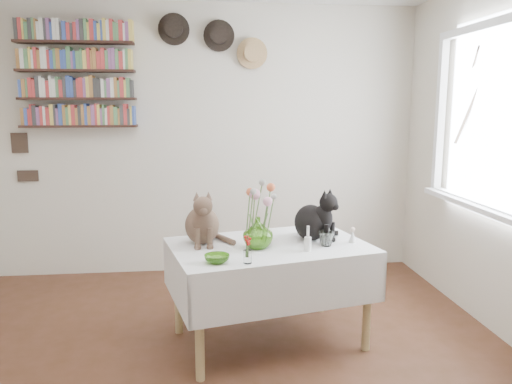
{
  "coord_description": "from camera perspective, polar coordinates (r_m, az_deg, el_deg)",
  "views": [
    {
      "loc": [
        -0.03,
        -2.46,
        1.59
      ],
      "look_at": [
        0.31,
        0.59,
        1.05
      ],
      "focal_mm": 35.0,
      "sensor_mm": 36.0,
      "label": 1
    }
  ],
  "objects": [
    {
      "name": "room",
      "position": [
        2.48,
        -5.56,
        2.09
      ],
      "size": [
        4.08,
        4.58,
        2.58
      ],
      "color": "brown",
      "rests_on": "ground"
    },
    {
      "name": "window",
      "position": [
        3.83,
        25.29,
        6.13
      ],
      "size": [
        0.12,
        1.52,
        1.32
      ],
      "color": "white",
      "rests_on": "room"
    },
    {
      "name": "dining_table",
      "position": [
        3.35,
        1.53,
        -8.77
      ],
      "size": [
        1.42,
        1.08,
        0.68
      ],
      "color": "white",
      "rests_on": "room"
    },
    {
      "name": "tabby_cat",
      "position": [
        3.32,
        -6.2,
        -2.67
      ],
      "size": [
        0.27,
        0.33,
        0.37
      ],
      "primitive_type": null,
      "rotation": [
        0.0,
        0.0,
        0.06
      ],
      "color": "brown",
      "rests_on": "dining_table"
    },
    {
      "name": "black_cat",
      "position": [
        3.41,
        6.31,
        -2.4
      ],
      "size": [
        0.39,
        0.39,
        0.37
      ],
      "primitive_type": null,
      "rotation": [
        0.0,
        0.0,
        0.81
      ],
      "color": "black",
      "rests_on": "dining_table"
    },
    {
      "name": "flower_vase",
      "position": [
        3.2,
        0.23,
        -4.66
      ],
      "size": [
        0.21,
        0.21,
        0.2
      ],
      "primitive_type": "imported",
      "rotation": [
        0.0,
        0.0,
        0.09
      ],
      "color": "#84CA44",
      "rests_on": "dining_table"
    },
    {
      "name": "green_bowl",
      "position": [
        2.94,
        -4.49,
        -7.6
      ],
      "size": [
        0.16,
        0.16,
        0.05
      ],
      "primitive_type": "imported",
      "rotation": [
        0.0,
        0.0,
        -0.08
      ],
      "color": "#84CA44",
      "rests_on": "dining_table"
    },
    {
      "name": "drinking_glass",
      "position": [
        3.29,
        8.03,
        -5.29
      ],
      "size": [
        0.14,
        0.14,
        0.1
      ],
      "primitive_type": "imported",
      "rotation": [
        0.0,
        0.0,
        0.47
      ],
      "color": "white",
      "rests_on": "dining_table"
    },
    {
      "name": "candlestick",
      "position": [
        3.16,
        5.94,
        -5.77
      ],
      "size": [
        0.04,
        0.04,
        0.16
      ],
      "color": "white",
      "rests_on": "dining_table"
    },
    {
      "name": "berry_jar",
      "position": [
        2.9,
        -0.97,
        -6.51
      ],
      "size": [
        0.05,
        0.05,
        0.2
      ],
      "color": "white",
      "rests_on": "dining_table"
    },
    {
      "name": "porcelain_figurine",
      "position": [
        3.4,
        10.98,
        -4.94
      ],
      "size": [
        0.05,
        0.05,
        0.1
      ],
      "color": "white",
      "rests_on": "dining_table"
    },
    {
      "name": "flower_bouquet",
      "position": [
        3.16,
        0.22,
        -0.43
      ],
      "size": [
        0.17,
        0.13,
        0.39
      ],
      "color": "#4C7233",
      "rests_on": "flower_vase"
    },
    {
      "name": "bookshelf_unit",
      "position": [
        4.75,
        -19.8,
        12.45
      ],
      "size": [
        1.0,
        0.16,
        0.91
      ],
      "color": "#311B14",
      "rests_on": "room"
    },
    {
      "name": "wall_hats",
      "position": [
        4.68,
        -4.67,
        17.01
      ],
      "size": [
        0.98,
        0.09,
        0.48
      ],
      "color": "black",
      "rests_on": "room"
    },
    {
      "name": "wall_art_plaques",
      "position": [
        4.98,
        -25.08,
        3.67
      ],
      "size": [
        0.21,
        0.02,
        0.44
      ],
      "color": "#38281E",
      "rests_on": "room"
    }
  ]
}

